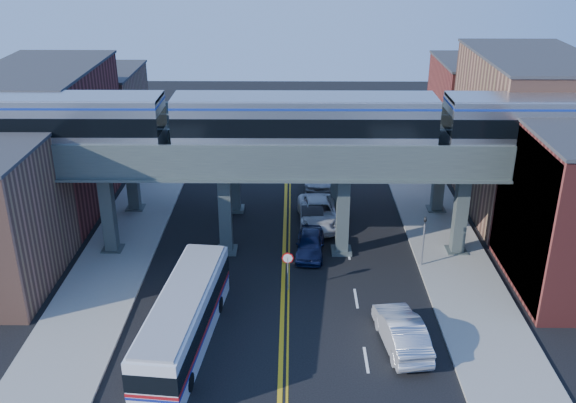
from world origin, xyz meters
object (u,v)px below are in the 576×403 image
(transit_train, at_px, (304,122))
(stop_sign, at_px, (288,265))
(car_parked_curb, at_px, (402,331))
(car_lane_c, at_px, (318,213))
(car_lane_d, at_px, (321,175))
(car_lane_b, at_px, (312,217))
(traffic_signal, at_px, (424,236))
(car_lane_a, at_px, (310,244))
(transit_bus, at_px, (184,320))

(transit_train, bearing_deg, stop_sign, -101.40)
(stop_sign, height_order, car_parked_curb, stop_sign)
(car_lane_c, distance_m, car_lane_d, 7.80)
(stop_sign, distance_m, car_parked_curb, 8.48)
(car_lane_c, bearing_deg, car_lane_b, -134.78)
(car_parked_curb, bearing_deg, traffic_signal, -114.98)
(traffic_signal, distance_m, car_lane_d, 15.80)
(car_lane_a, xyz_separation_m, car_lane_d, (1.25, 12.76, 0.13))
(traffic_signal, distance_m, car_lane_c, 9.57)
(stop_sign, height_order, car_lane_d, stop_sign)
(car_lane_a, bearing_deg, car_parked_curb, -61.61)
(car_lane_c, bearing_deg, car_lane_d, 83.50)
(transit_train, distance_m, car_lane_c, 9.86)
(transit_bus, relative_size, car_lane_c, 1.89)
(stop_sign, relative_size, traffic_signal, 0.64)
(stop_sign, distance_m, car_lane_a, 5.06)
(traffic_signal, height_order, car_lane_b, traffic_signal)
(car_lane_c, bearing_deg, transit_train, -107.12)
(car_lane_b, xyz_separation_m, car_parked_curb, (4.44, -14.93, 0.14))
(car_lane_c, bearing_deg, car_lane_a, -100.92)
(stop_sign, xyz_separation_m, car_lane_c, (2.22, 9.71, -0.89))
(car_lane_b, relative_size, car_lane_d, 0.74)
(stop_sign, xyz_separation_m, car_parked_curb, (6.20, -5.72, -0.84))
(transit_train, relative_size, transit_bus, 4.35)
(car_lane_d, bearing_deg, car_parked_curb, -77.17)
(traffic_signal, bearing_deg, transit_bus, -149.12)
(transit_train, distance_m, car_lane_a, 8.67)
(car_lane_b, xyz_separation_m, car_lane_d, (0.98, 8.29, 0.15))
(transit_train, distance_m, car_lane_b, 9.66)
(car_lane_c, bearing_deg, traffic_signal, -47.80)
(car_lane_a, bearing_deg, transit_bus, -119.98)
(traffic_signal, bearing_deg, car_lane_a, 166.81)
(stop_sign, height_order, car_lane_a, stop_sign)
(transit_bus, bearing_deg, car_lane_a, -28.18)
(stop_sign, bearing_deg, car_parked_curb, -42.70)
(car_lane_a, bearing_deg, car_lane_d, 88.60)
(stop_sign, height_order, traffic_signal, traffic_signal)
(transit_bus, xyz_separation_m, car_lane_d, (8.28, 23.13, -0.62))
(stop_sign, xyz_separation_m, car_lane_b, (1.76, 9.20, -0.98))
(traffic_signal, bearing_deg, car_lane_d, 113.00)
(car_lane_b, distance_m, car_parked_curb, 15.57)
(transit_train, relative_size, car_lane_b, 10.96)
(car_lane_b, bearing_deg, transit_bus, -116.19)
(car_lane_b, xyz_separation_m, car_lane_c, (0.46, 0.51, 0.10))
(stop_sign, distance_m, car_lane_d, 17.73)
(transit_bus, xyz_separation_m, car_lane_a, (7.04, 10.37, -0.75))
(transit_bus, height_order, car_lane_d, transit_bus)
(transit_bus, height_order, car_parked_curb, transit_bus)
(car_lane_c, height_order, car_parked_curb, car_parked_curb)
(car_parked_curb, bearing_deg, car_lane_a, -73.57)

